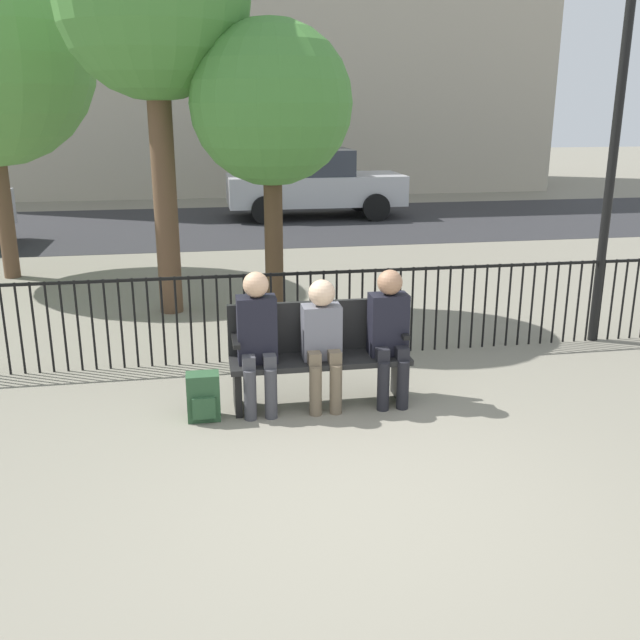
% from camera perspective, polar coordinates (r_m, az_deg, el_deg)
% --- Properties ---
extents(ground_plane, '(80.00, 80.00, 0.00)m').
position_cam_1_polar(ground_plane, '(5.11, 3.26, -13.97)').
color(ground_plane, gray).
extents(park_bench, '(1.61, 0.45, 0.92)m').
position_cam_1_polar(park_bench, '(6.44, -0.12, -2.44)').
color(park_bench, black).
rests_on(park_bench, ground).
extents(seated_person_0, '(0.34, 0.39, 1.26)m').
position_cam_1_polar(seated_person_0, '(6.19, -5.03, -1.18)').
color(seated_person_0, '#3D3D42').
rests_on(seated_person_0, ground).
extents(seated_person_1, '(0.34, 0.39, 1.17)m').
position_cam_1_polar(seated_person_1, '(6.26, 0.19, -1.27)').
color(seated_person_1, brown).
rests_on(seated_person_1, ground).
extents(seated_person_2, '(0.34, 0.39, 1.23)m').
position_cam_1_polar(seated_person_2, '(6.39, 5.57, -0.74)').
color(seated_person_2, black).
rests_on(seated_person_2, ground).
extents(backpack, '(0.28, 0.23, 0.42)m').
position_cam_1_polar(backpack, '(6.24, -9.31, -6.11)').
color(backpack, '#284C2D').
rests_on(backpack, ground).
extents(fence_railing, '(9.01, 0.03, 0.95)m').
position_cam_1_polar(fence_railing, '(7.54, -1.78, 0.99)').
color(fence_railing, black).
rests_on(fence_railing, ground).
extents(tree_0, '(1.94, 1.94, 3.61)m').
position_cam_1_polar(tree_0, '(8.87, -3.92, 16.77)').
color(tree_0, '#4C3823').
rests_on(tree_0, ground).
extents(tree_1, '(2.30, 2.30, 4.95)m').
position_cam_1_polar(tree_1, '(9.34, -13.22, 23.40)').
color(tree_1, brown).
rests_on(tree_1, ground).
extents(lamp_post, '(0.28, 0.28, 4.09)m').
position_cam_1_polar(lamp_post, '(8.48, 22.84, 15.88)').
color(lamp_post, black).
rests_on(lamp_post, ground).
extents(street_surface, '(24.00, 6.00, 0.01)m').
position_cam_1_polar(street_surface, '(16.51, -6.23, 7.60)').
color(street_surface, '#2B2B2D').
rests_on(street_surface, ground).
extents(parked_car_0, '(4.20, 1.94, 1.62)m').
position_cam_1_polar(parked_car_0, '(17.45, -0.69, 10.97)').
color(parked_car_0, '#B7B7BC').
rests_on(parked_car_0, ground).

